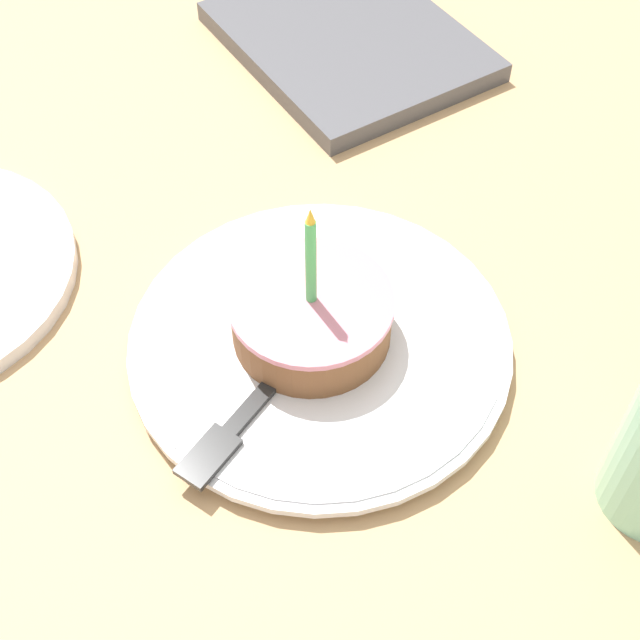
# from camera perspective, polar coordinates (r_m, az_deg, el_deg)

# --- Properties ---
(ground_plane) EXTENTS (2.40, 2.40, 0.04)m
(ground_plane) POSITION_cam_1_polar(r_m,az_deg,el_deg) (0.69, -1.32, -3.10)
(ground_plane) COLOR tan
(ground_plane) RESTS_ON ground
(plate) EXTENTS (0.29, 0.29, 0.02)m
(plate) POSITION_cam_1_polar(r_m,az_deg,el_deg) (0.67, -0.00, -1.46)
(plate) COLOR silver
(plate) RESTS_ON ground_plane
(cake_slice) EXTENTS (0.12, 0.12, 0.13)m
(cake_slice) POSITION_cam_1_polar(r_m,az_deg,el_deg) (0.64, -0.33, 0.00)
(cake_slice) COLOR brown
(cake_slice) RESTS_ON plate
(fork) EXTENTS (0.09, 0.19, 0.00)m
(fork) POSITION_cam_1_polar(r_m,az_deg,el_deg) (0.63, -3.62, -4.69)
(fork) COLOR #262626
(fork) RESTS_ON plate
(marble_board) EXTENTS (0.26, 0.21, 0.02)m
(marble_board) POSITION_cam_1_polar(r_m,az_deg,el_deg) (0.95, 1.83, 17.42)
(marble_board) COLOR #4C4C51
(marble_board) RESTS_ON ground_plane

